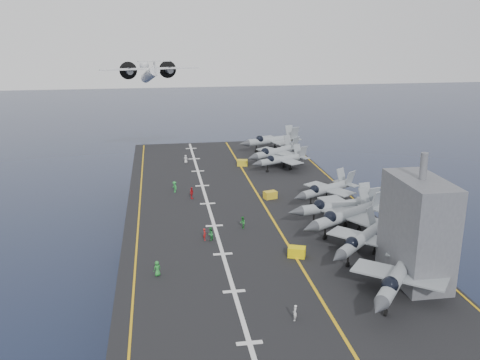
{
  "coord_description": "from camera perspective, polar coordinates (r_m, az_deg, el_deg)",
  "views": [
    {
      "loc": [
        -13.55,
        -82.55,
        39.11
      ],
      "look_at": [
        0.0,
        4.0,
        13.0
      ],
      "focal_mm": 40.0,
      "sensor_mm": 36.0,
      "label": 1
    }
  ],
  "objects": [
    {
      "name": "tow_cart_b",
      "position": [
        90.09,
        3.24,
        -1.6
      ],
      "size": [
        2.37,
        1.88,
        1.25
      ],
      "primitive_type": null,
      "color": "gold",
      "rests_on": "flight_deck"
    },
    {
      "name": "tow_cart_a",
      "position": [
        68.64,
        6.07,
        -7.64
      ],
      "size": [
        2.51,
        2.08,
        1.29
      ],
      "primitive_type": null,
      "color": "yellow",
      "rests_on": "flight_deck"
    },
    {
      "name": "deck_edge_port",
      "position": [
        87.46,
        -10.67,
        -2.85
      ],
      "size": [
        0.25,
        90.0,
        0.02
      ],
      "primitive_type": "cube",
      "color": "gold",
      "rests_on": "flight_deck"
    },
    {
      "name": "fighter_jet_3",
      "position": [
        80.61,
        10.44,
        -2.65
      ],
      "size": [
        16.23,
        12.49,
        5.05
      ],
      "primitive_type": null,
      "color": "#9198A0",
      "rests_on": "flight_deck"
    },
    {
      "name": "deck_edge_stbd",
      "position": [
        93.08,
        11.72,
        -1.71
      ],
      "size": [
        0.25,
        90.0,
        0.02
      ],
      "primitive_type": "cube",
      "color": "gold",
      "rests_on": "flight_deck"
    },
    {
      "name": "fighter_jet_6",
      "position": [
        107.33,
        4.5,
        2.26
      ],
      "size": [
        15.13,
        12.93,
        4.44
      ],
      "primitive_type": null,
      "color": "#929BA2",
      "rests_on": "flight_deck"
    },
    {
      "name": "fighter_jet_8",
      "position": [
        123.1,
        3.45,
        4.33
      ],
      "size": [
        17.53,
        14.46,
        5.23
      ],
      "primitive_type": null,
      "color": "gray",
      "rests_on": "flight_deck"
    },
    {
      "name": "crew_3",
      "position": [
        93.82,
        -7.0,
        -0.73
      ],
      "size": [
        1.2,
        1.39,
        1.95
      ],
      "primitive_type": "imported",
      "color": "green",
      "rests_on": "flight_deck"
    },
    {
      "name": "crew_4",
      "position": [
        90.0,
        -5.18,
        -1.4
      ],
      "size": [
        1.27,
        1.44,
        2.01
      ],
      "primitive_type": "imported",
      "color": "red",
      "rests_on": "flight_deck"
    },
    {
      "name": "ground",
      "position": [
        92.34,
        0.39,
        -8.46
      ],
      "size": [
        500.0,
        500.0,
        0.0
      ],
      "primitive_type": "plane",
      "color": "#142135",
      "rests_on": "ground"
    },
    {
      "name": "crew_0",
      "position": [
        64.09,
        -8.82,
        -9.31
      ],
      "size": [
        1.32,
        1.17,
        1.84
      ],
      "primitive_type": "imported",
      "color": "#268C33",
      "rests_on": "flight_deck"
    },
    {
      "name": "landing_centerline",
      "position": [
        87.72,
        -3.47,
        -2.53
      ],
      "size": [
        0.5,
        90.0,
        0.02
      ],
      "primitive_type": "cube",
      "color": "silver",
      "rests_on": "flight_deck"
    },
    {
      "name": "foul_line",
      "position": [
        88.94,
        2.31,
        -2.24
      ],
      "size": [
        0.35,
        90.0,
        0.02
      ],
      "primitive_type": "cube",
      "color": "gold",
      "rests_on": "flight_deck"
    },
    {
      "name": "fighter_jet_2",
      "position": [
        76.62,
        11.22,
        -3.64
      ],
      "size": [
        18.17,
        16.42,
        5.26
      ],
      "primitive_type": null,
      "color": "gray",
      "rests_on": "flight_deck"
    },
    {
      "name": "crew_2",
      "position": [
        73.04,
        -3.18,
        -5.77
      ],
      "size": [
        1.23,
        1.35,
        1.88
      ],
      "primitive_type": "imported",
      "color": "#238539",
      "rests_on": "flight_deck"
    },
    {
      "name": "fighter_jet_1",
      "position": [
        69.54,
        12.89,
        -6.06
      ],
      "size": [
        16.43,
        16.37,
        4.83
      ],
      "primitive_type": null,
      "color": "#8F979E",
      "rests_on": "flight_deck"
    },
    {
      "name": "fighter_jet_0",
      "position": [
        60.4,
        16.46,
        -9.74
      ],
      "size": [
        17.2,
        18.02,
        5.22
      ],
      "primitive_type": null,
      "color": "#9BA4AD",
      "rests_on": "flight_deck"
    },
    {
      "name": "hull",
      "position": [
        90.34,
        0.39,
        -5.59
      ],
      "size": [
        36.0,
        90.0,
        10.0
      ],
      "primitive_type": "cube",
      "color": "#56595E",
      "rests_on": "ground"
    },
    {
      "name": "crew_7",
      "position": [
        77.05,
        0.27,
        -4.56
      ],
      "size": [
        0.78,
        1.11,
        1.79
      ],
      "primitive_type": "imported",
      "color": "#268C33",
      "rests_on": "flight_deck"
    },
    {
      "name": "crew_1",
      "position": [
        73.25,
        -3.79,
        -5.8
      ],
      "size": [
        0.75,
        1.07,
        1.7
      ],
      "primitive_type": "imported",
      "color": "#B21919",
      "rests_on": "flight_deck"
    },
    {
      "name": "tow_cart_c",
      "position": [
        110.29,
        0.26,
        1.85
      ],
      "size": [
        2.37,
        1.83,
        1.27
      ],
      "primitive_type": null,
      "color": "gold",
      "rests_on": "flight_deck"
    },
    {
      "name": "crew_6",
      "position": [
        55.08,
        5.88,
        -13.9
      ],
      "size": [
        0.91,
        1.14,
        1.67
      ],
      "primitive_type": "imported",
      "color": "silver",
      "rests_on": "flight_deck"
    },
    {
      "name": "fighter_jet_7",
      "position": [
        112.46,
        3.78,
        3.08
      ],
      "size": [
        17.28,
        16.18,
        4.99
      ],
      "primitive_type": null,
      "color": "#8C939C",
      "rests_on": "flight_deck"
    },
    {
      "name": "crew_5",
      "position": [
        112.96,
        -5.81,
        2.24
      ],
      "size": [
        1.13,
        0.84,
        1.74
      ],
      "primitive_type": "imported",
      "color": "silver",
      "rests_on": "flight_deck"
    },
    {
      "name": "flight_deck",
      "position": [
        88.51,
        0.4,
        -2.47
      ],
      "size": [
        38.0,
        92.0,
        0.4
      ],
      "primitive_type": "cube",
      "color": "black",
      "rests_on": "hull"
    },
    {
      "name": "fighter_jet_4",
      "position": [
        88.97,
        9.2,
        -0.89
      ],
      "size": [
        15.98,
        14.46,
        4.62
      ],
      "primitive_type": null,
      "color": "#8F959D",
      "rests_on": "flight_deck"
    },
    {
      "name": "transport_plane",
      "position": [
        142.37,
        -9.58,
        11.04
      ],
      "size": [
        27.78,
        21.19,
        5.97
      ],
      "primitive_type": null,
      "color": "silver"
    },
    {
      "name": "island_superstructure",
      "position": [
        63.45,
        18.49,
        -3.83
      ],
      "size": [
        5.0,
        10.0,
        15.0
      ],
      "primitive_type": null,
      "color": "#56595E",
      "rests_on": "flight_deck"
    }
  ]
}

